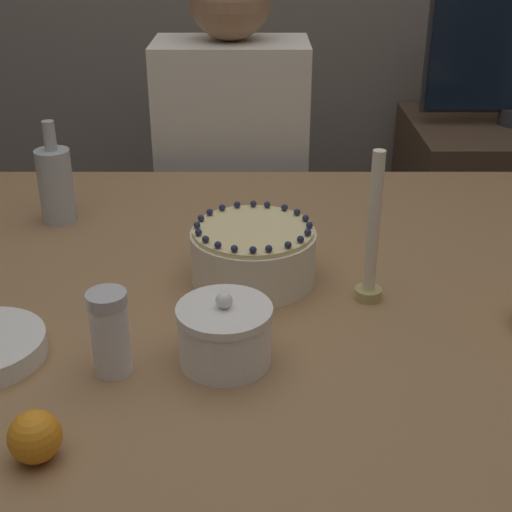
% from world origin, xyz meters
% --- Properties ---
extents(dining_table, '(1.47, 1.19, 0.72)m').
position_xyz_m(dining_table, '(0.00, 0.00, 0.63)').
color(dining_table, '#936D47').
rests_on(dining_table, ground_plane).
extents(cake, '(0.22, 0.22, 0.11)m').
position_xyz_m(cake, '(-0.03, 0.04, 0.77)').
color(cake, '#EFE5CC').
rests_on(cake, dining_table).
extents(sugar_bowl, '(0.14, 0.14, 0.11)m').
position_xyz_m(sugar_bowl, '(-0.06, -0.21, 0.77)').
color(sugar_bowl, white).
rests_on(sugar_bowl, dining_table).
extents(sugar_shaker, '(0.06, 0.06, 0.13)m').
position_xyz_m(sugar_shaker, '(-0.22, -0.23, 0.79)').
color(sugar_shaker, white).
rests_on(sugar_shaker, dining_table).
extents(candle, '(0.05, 0.05, 0.26)m').
position_xyz_m(candle, '(0.17, -0.02, 0.83)').
color(candle, tan).
rests_on(candle, dining_table).
extents(bottle, '(0.07, 0.07, 0.21)m').
position_xyz_m(bottle, '(-0.43, 0.30, 0.80)').
color(bottle, '#B2B7BC').
rests_on(bottle, dining_table).
extents(orange_fruit_0, '(0.06, 0.06, 0.06)m').
position_xyz_m(orange_fruit_0, '(-0.28, -0.41, 0.75)').
color(orange_fruit_0, orange).
rests_on(orange_fruit_0, dining_table).
extents(person_man_blue_shirt, '(0.40, 0.34, 1.21)m').
position_xyz_m(person_man_blue_shirt, '(-0.08, 0.80, 0.53)').
color(person_man_blue_shirt, '#473D33').
rests_on(person_man_blue_shirt, ground_plane).
extents(side_cabinet, '(0.62, 0.53, 0.70)m').
position_xyz_m(side_cabinet, '(0.78, 1.09, 0.35)').
color(side_cabinet, '#4C3828').
rests_on(side_cabinet, ground_plane).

